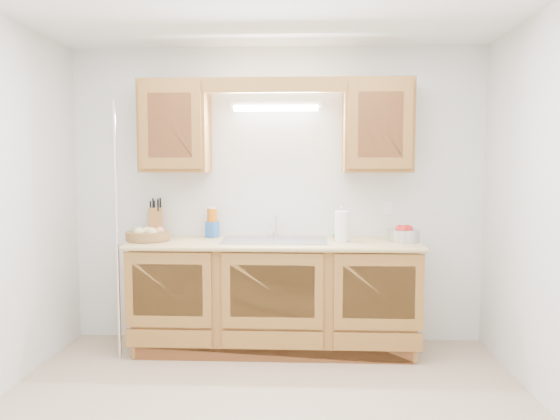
# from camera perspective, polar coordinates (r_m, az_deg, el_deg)

# --- Properties ---
(room) EXTENTS (3.52, 3.50, 2.50)m
(room) POSITION_cam_1_polar(r_m,az_deg,el_deg) (3.18, -1.79, -0.03)
(room) COLOR tan
(room) RESTS_ON ground
(base_cabinets) EXTENTS (2.20, 0.60, 0.86)m
(base_cabinets) POSITION_cam_1_polar(r_m,az_deg,el_deg) (4.50, -0.56, -9.04)
(base_cabinets) COLOR #98602C
(base_cabinets) RESTS_ON ground
(countertop) EXTENTS (2.30, 0.63, 0.04)m
(countertop) POSITION_cam_1_polar(r_m,az_deg,el_deg) (4.40, -0.58, -3.52)
(countertop) COLOR tan
(countertop) RESTS_ON base_cabinets
(upper_cabinet_left) EXTENTS (0.55, 0.33, 0.75)m
(upper_cabinet_left) POSITION_cam_1_polar(r_m,az_deg,el_deg) (4.64, -10.89, 8.53)
(upper_cabinet_left) COLOR #98602C
(upper_cabinet_left) RESTS_ON room
(upper_cabinet_right) EXTENTS (0.55, 0.33, 0.75)m
(upper_cabinet_right) POSITION_cam_1_polar(r_m,az_deg,el_deg) (4.55, 10.15, 8.61)
(upper_cabinet_right) COLOR #98602C
(upper_cabinet_right) RESTS_ON room
(valance) EXTENTS (2.20, 0.05, 0.12)m
(valance) POSITION_cam_1_polar(r_m,az_deg,el_deg) (4.40, -0.59, 12.93)
(valance) COLOR #98602C
(valance) RESTS_ON room
(fluorescent_fixture) EXTENTS (0.76, 0.08, 0.08)m
(fluorescent_fixture) POSITION_cam_1_polar(r_m,az_deg,el_deg) (4.61, -0.42, 10.78)
(fluorescent_fixture) COLOR white
(fluorescent_fixture) RESTS_ON room
(sink) EXTENTS (0.84, 0.46, 0.36)m
(sink) POSITION_cam_1_polar(r_m,az_deg,el_deg) (4.43, -0.56, -4.14)
(sink) COLOR #9E9EA3
(sink) RESTS_ON countertop
(wire_shelf_pole) EXTENTS (0.03, 0.03, 2.00)m
(wire_shelf_pole) POSITION_cam_1_polar(r_m,az_deg,el_deg) (4.38, -16.67, -2.18)
(wire_shelf_pole) COLOR silver
(wire_shelf_pole) RESTS_ON ground
(outlet_plate) EXTENTS (0.08, 0.01, 0.12)m
(outlet_plate) POSITION_cam_1_polar(r_m,az_deg,el_deg) (4.72, 11.22, 0.26)
(outlet_plate) COLOR white
(outlet_plate) RESTS_ON room
(fruit_basket) EXTENTS (0.35, 0.35, 0.11)m
(fruit_basket) POSITION_cam_1_polar(r_m,az_deg,el_deg) (4.55, -13.66, -2.51)
(fruit_basket) COLOR olive
(fruit_basket) RESTS_ON countertop
(knife_block) EXTENTS (0.17, 0.22, 0.34)m
(knife_block) POSITION_cam_1_polar(r_m,az_deg,el_deg) (4.76, -12.90, -1.26)
(knife_block) COLOR #98602C
(knife_block) RESTS_ON countertop
(orange_canister) EXTENTS (0.11, 0.11, 0.26)m
(orange_canister) POSITION_cam_1_polar(r_m,az_deg,el_deg) (4.65, -7.09, -1.26)
(orange_canister) COLOR #CD630B
(orange_canister) RESTS_ON countertop
(soap_bottle) EXTENTS (0.12, 0.12, 0.20)m
(soap_bottle) POSITION_cam_1_polar(r_m,az_deg,el_deg) (4.65, -7.10, -1.63)
(soap_bottle) COLOR blue
(soap_bottle) RESTS_ON countertop
(sponge) EXTENTS (0.12, 0.08, 0.02)m
(sponge) POSITION_cam_1_polar(r_m,az_deg,el_deg) (4.65, 6.26, -2.73)
(sponge) COLOR #CC333F
(sponge) RESTS_ON countertop
(paper_towel) EXTENTS (0.15, 0.15, 0.29)m
(paper_towel) POSITION_cam_1_polar(r_m,az_deg,el_deg) (4.40, 6.48, -1.73)
(paper_towel) COLOR silver
(paper_towel) RESTS_ON countertop
(apple_bowl) EXTENTS (0.30, 0.30, 0.13)m
(apple_bowl) POSITION_cam_1_polar(r_m,az_deg,el_deg) (4.47, 12.77, -2.50)
(apple_bowl) COLOR silver
(apple_bowl) RESTS_ON countertop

